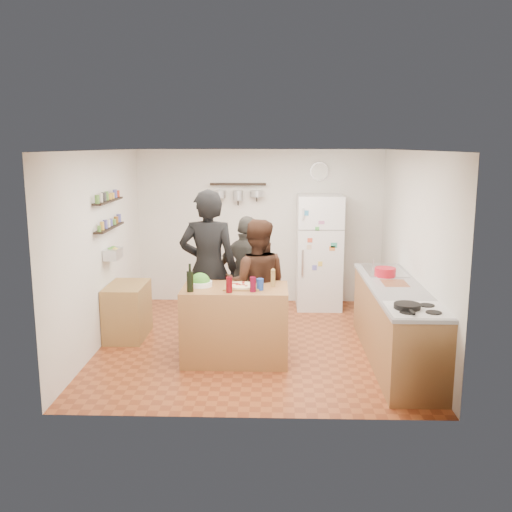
{
  "coord_description": "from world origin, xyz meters",
  "views": [
    {
      "loc": [
        0.23,
        -7.15,
        2.56
      ],
      "look_at": [
        0.0,
        0.1,
        1.15
      ],
      "focal_mm": 40.0,
      "sensor_mm": 36.0,
      "label": 1
    }
  ],
  "objects_px": {
    "side_table": "(127,311)",
    "fridge": "(319,252)",
    "person_center": "(257,285)",
    "salt_canister": "(260,284)",
    "skillet": "(407,306)",
    "wine_bottle": "(190,282)",
    "person_back": "(248,276)",
    "prep_island": "(235,324)",
    "person_left": "(209,269)",
    "pepper_mill": "(273,279)",
    "salad_bowl": "(200,284)",
    "red_bowl": "(385,272)",
    "counter_run": "(396,324)",
    "wall_clock": "(319,171)"
  },
  "relations": [
    {
      "from": "red_bowl",
      "to": "salad_bowl",
      "type": "bearing_deg",
      "value": -166.8
    },
    {
      "from": "prep_island",
      "to": "person_left",
      "type": "distance_m",
      "value": 0.86
    },
    {
      "from": "wine_bottle",
      "to": "skillet",
      "type": "bearing_deg",
      "value": -15.58
    },
    {
      "from": "prep_island",
      "to": "wine_bottle",
      "type": "distance_m",
      "value": 0.79
    },
    {
      "from": "person_center",
      "to": "skillet",
      "type": "distance_m",
      "value": 2.06
    },
    {
      "from": "prep_island",
      "to": "pepper_mill",
      "type": "relative_size",
      "value": 7.21
    },
    {
      "from": "salad_bowl",
      "to": "wine_bottle",
      "type": "height_order",
      "value": "wine_bottle"
    },
    {
      "from": "salad_bowl",
      "to": "red_bowl",
      "type": "height_order",
      "value": "red_bowl"
    },
    {
      "from": "prep_island",
      "to": "salt_canister",
      "type": "xyz_separation_m",
      "value": [
        0.3,
        -0.12,
        0.52
      ]
    },
    {
      "from": "pepper_mill",
      "to": "fridge",
      "type": "distance_m",
      "value": 2.43
    },
    {
      "from": "person_back",
      "to": "side_table",
      "type": "distance_m",
      "value": 1.69
    },
    {
      "from": "prep_island",
      "to": "salt_canister",
      "type": "height_order",
      "value": "salt_canister"
    },
    {
      "from": "prep_island",
      "to": "pepper_mill",
      "type": "distance_m",
      "value": 0.71
    },
    {
      "from": "side_table",
      "to": "wine_bottle",
      "type": "bearing_deg",
      "value": -45.32
    },
    {
      "from": "pepper_mill",
      "to": "skillet",
      "type": "xyz_separation_m",
      "value": [
        1.38,
        -0.92,
        -0.05
      ]
    },
    {
      "from": "red_bowl",
      "to": "side_table",
      "type": "height_order",
      "value": "red_bowl"
    },
    {
      "from": "salad_bowl",
      "to": "person_back",
      "type": "height_order",
      "value": "person_back"
    },
    {
      "from": "skillet",
      "to": "wine_bottle",
      "type": "bearing_deg",
      "value": 164.42
    },
    {
      "from": "wine_bottle",
      "to": "pepper_mill",
      "type": "distance_m",
      "value": 0.99
    },
    {
      "from": "person_center",
      "to": "side_table",
      "type": "bearing_deg",
      "value": -8.8
    },
    {
      "from": "skillet",
      "to": "person_left",
      "type": "bearing_deg",
      "value": 147.43
    },
    {
      "from": "salt_canister",
      "to": "wall_clock",
      "type": "height_order",
      "value": "wall_clock"
    },
    {
      "from": "wine_bottle",
      "to": "red_bowl",
      "type": "height_order",
      "value": "wine_bottle"
    },
    {
      "from": "person_back",
      "to": "side_table",
      "type": "xyz_separation_m",
      "value": [
        -1.62,
        -0.17,
        -0.45
      ]
    },
    {
      "from": "person_center",
      "to": "wine_bottle",
      "type": "bearing_deg",
      "value": 44.71
    },
    {
      "from": "person_left",
      "to": "salt_canister",
      "type": "bearing_deg",
      "value": 135.76
    },
    {
      "from": "counter_run",
      "to": "fridge",
      "type": "relative_size",
      "value": 1.46
    },
    {
      "from": "person_center",
      "to": "fridge",
      "type": "relative_size",
      "value": 0.93
    },
    {
      "from": "person_left",
      "to": "person_back",
      "type": "relative_size",
      "value": 1.24
    },
    {
      "from": "wine_bottle",
      "to": "person_back",
      "type": "relative_size",
      "value": 0.14
    },
    {
      "from": "prep_island",
      "to": "wall_clock",
      "type": "height_order",
      "value": "wall_clock"
    },
    {
      "from": "salad_bowl",
      "to": "person_back",
      "type": "bearing_deg",
      "value": 60.22
    },
    {
      "from": "pepper_mill",
      "to": "salt_canister",
      "type": "height_order",
      "value": "pepper_mill"
    },
    {
      "from": "pepper_mill",
      "to": "wall_clock",
      "type": "xyz_separation_m",
      "value": [
        0.73,
        2.64,
        1.15
      ]
    },
    {
      "from": "person_left",
      "to": "fridge",
      "type": "distance_m",
      "value": 2.4
    },
    {
      "from": "prep_island",
      "to": "red_bowl",
      "type": "bearing_deg",
      "value": 17.42
    },
    {
      "from": "wine_bottle",
      "to": "salt_canister",
      "type": "bearing_deg",
      "value": 7.13
    },
    {
      "from": "salad_bowl",
      "to": "pepper_mill",
      "type": "height_order",
      "value": "pepper_mill"
    },
    {
      "from": "person_back",
      "to": "prep_island",
      "type": "bearing_deg",
      "value": 107.06
    },
    {
      "from": "salt_canister",
      "to": "fridge",
      "type": "relative_size",
      "value": 0.07
    },
    {
      "from": "red_bowl",
      "to": "wall_clock",
      "type": "distance_m",
      "value": 2.51
    },
    {
      "from": "side_table",
      "to": "fridge",
      "type": "bearing_deg",
      "value": 30.08
    },
    {
      "from": "prep_island",
      "to": "person_left",
      "type": "relative_size",
      "value": 0.62
    },
    {
      "from": "person_back",
      "to": "skillet",
      "type": "distance_m",
      "value": 2.52
    },
    {
      "from": "person_left",
      "to": "counter_run",
      "type": "height_order",
      "value": "person_left"
    },
    {
      "from": "person_left",
      "to": "side_table",
      "type": "height_order",
      "value": "person_left"
    },
    {
      "from": "skillet",
      "to": "salt_canister",
      "type": "bearing_deg",
      "value": 153.88
    },
    {
      "from": "person_back",
      "to": "fridge",
      "type": "relative_size",
      "value": 0.91
    },
    {
      "from": "skillet",
      "to": "red_bowl",
      "type": "bearing_deg",
      "value": 88.03
    },
    {
      "from": "side_table",
      "to": "person_left",
      "type": "bearing_deg",
      "value": -13.23
    }
  ]
}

